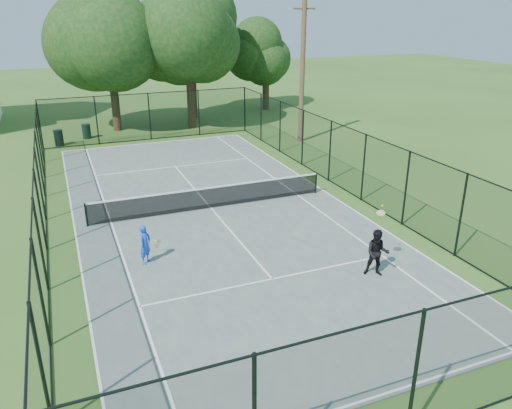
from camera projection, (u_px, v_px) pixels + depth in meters
name	position (u px, v px, depth m)	size (l,w,h in m)	color
ground	(211.00, 209.00, 21.11)	(120.00, 120.00, 0.00)	#32591E
tennis_court	(211.00, 209.00, 21.10)	(11.00, 24.00, 0.06)	#566660
tennis_net	(211.00, 197.00, 20.90)	(10.08, 0.08, 0.95)	black
fence	(210.00, 176.00, 20.56)	(13.10, 26.10, 3.00)	black
tree_near_left	(109.00, 47.00, 32.77)	(6.96, 6.96, 9.08)	#332114
tree_near_mid	(189.00, 51.00, 33.63)	(6.49, 6.49, 8.49)	#332114
tree_near_right	(191.00, 38.00, 36.91)	(6.67, 6.67, 9.20)	#332114
tree_far_right	(266.00, 61.00, 40.60)	(4.82, 4.82, 6.38)	#332114
trash_bin_left	(59.00, 138.00, 30.73)	(0.58, 0.58, 0.98)	black
trash_bin_right	(86.00, 131.00, 32.43)	(0.58, 0.58, 0.94)	black
utility_pole	(302.00, 70.00, 30.31)	(1.40, 0.30, 8.69)	#4C3823
player_blue	(145.00, 244.00, 16.34)	(0.87, 0.58, 1.35)	blue
player_black	(377.00, 253.00, 15.55)	(0.98, 1.07, 2.10)	black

